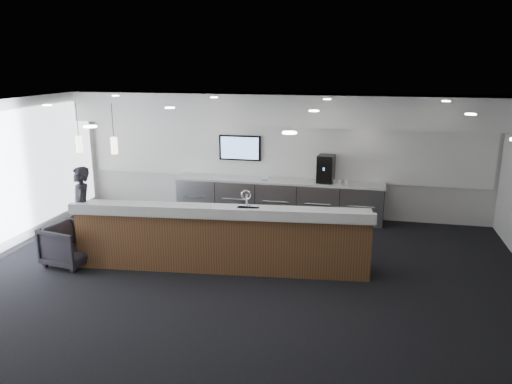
% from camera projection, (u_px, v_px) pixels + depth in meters
% --- Properties ---
extents(ground, '(10.00, 10.00, 0.00)m').
position_uv_depth(ground, '(241.00, 279.00, 8.80)').
color(ground, black).
rests_on(ground, ground).
extents(ceiling, '(10.00, 8.00, 0.02)m').
position_uv_depth(ceiling, '(240.00, 107.00, 8.03)').
color(ceiling, black).
rests_on(ceiling, back_wall).
extents(back_wall, '(10.00, 0.02, 3.00)m').
position_uv_depth(back_wall, '(281.00, 155.00, 12.19)').
color(back_wall, silver).
rests_on(back_wall, ground).
extents(soffit_bulkhead, '(10.00, 0.90, 0.70)m').
position_uv_depth(soffit_bulkhead, '(278.00, 109.00, 11.47)').
color(soffit_bulkhead, white).
rests_on(soffit_bulkhead, back_wall).
extents(alcove_panel, '(9.80, 0.06, 1.40)m').
position_uv_depth(alcove_panel, '(280.00, 151.00, 12.14)').
color(alcove_panel, white).
rests_on(alcove_panel, back_wall).
extents(back_credenza, '(5.06, 0.66, 0.95)m').
position_uv_depth(back_credenza, '(277.00, 199.00, 12.11)').
color(back_credenza, gray).
rests_on(back_credenza, ground).
extents(wall_tv, '(1.05, 0.08, 0.62)m').
position_uv_depth(wall_tv, '(240.00, 148.00, 12.27)').
color(wall_tv, black).
rests_on(wall_tv, back_wall).
extents(pendant_left, '(0.12, 0.12, 0.30)m').
position_uv_depth(pendant_left, '(128.00, 141.00, 9.48)').
color(pendant_left, '#FFF3C6').
rests_on(pendant_left, ceiling).
extents(pendant_right, '(0.12, 0.12, 0.30)m').
position_uv_depth(pendant_right, '(95.00, 140.00, 9.63)').
color(pendant_right, '#FFF3C6').
rests_on(pendant_right, ceiling).
extents(ceiling_can_lights, '(7.00, 5.00, 0.02)m').
position_uv_depth(ceiling_can_lights, '(240.00, 109.00, 8.04)').
color(ceiling_can_lights, white).
rests_on(ceiling_can_lights, ceiling).
extents(service_counter, '(5.46, 1.43, 1.49)m').
position_uv_depth(service_counter, '(223.00, 238.00, 9.17)').
color(service_counter, '#51311B').
rests_on(service_counter, ground).
extents(coffee_machine, '(0.42, 0.52, 0.65)m').
position_uv_depth(coffee_machine, '(326.00, 169.00, 11.69)').
color(coffee_machine, black).
rests_on(coffee_machine, back_credenza).
extents(info_sign_left, '(0.17, 0.03, 0.23)m').
position_uv_depth(info_sign_left, '(265.00, 176.00, 11.94)').
color(info_sign_left, white).
rests_on(info_sign_left, back_credenza).
extents(info_sign_right, '(0.17, 0.06, 0.23)m').
position_uv_depth(info_sign_right, '(327.00, 178.00, 11.65)').
color(info_sign_right, white).
rests_on(info_sign_right, back_credenza).
extents(armchair, '(0.99, 0.97, 0.78)m').
position_uv_depth(armchair, '(71.00, 244.00, 9.35)').
color(armchair, black).
rests_on(armchair, ground).
extents(lounge_guest, '(0.69, 0.76, 1.74)m').
position_uv_depth(lounge_guest, '(82.00, 210.00, 9.85)').
color(lounge_guest, black).
rests_on(lounge_guest, ground).
extents(cup_0, '(0.09, 0.09, 0.09)m').
position_uv_depth(cup_0, '(346.00, 183.00, 11.56)').
color(cup_0, white).
rests_on(cup_0, back_credenza).
extents(cup_1, '(0.13, 0.13, 0.09)m').
position_uv_depth(cup_1, '(340.00, 182.00, 11.59)').
color(cup_1, white).
rests_on(cup_1, back_credenza).
extents(cup_2, '(0.11, 0.11, 0.09)m').
position_uv_depth(cup_2, '(334.00, 182.00, 11.62)').
color(cup_2, white).
rests_on(cup_2, back_credenza).
extents(cup_3, '(0.12, 0.12, 0.09)m').
position_uv_depth(cup_3, '(328.00, 182.00, 11.65)').
color(cup_3, white).
rests_on(cup_3, back_credenza).
extents(cup_4, '(0.13, 0.13, 0.09)m').
position_uv_depth(cup_4, '(322.00, 181.00, 11.68)').
color(cup_4, white).
rests_on(cup_4, back_credenza).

